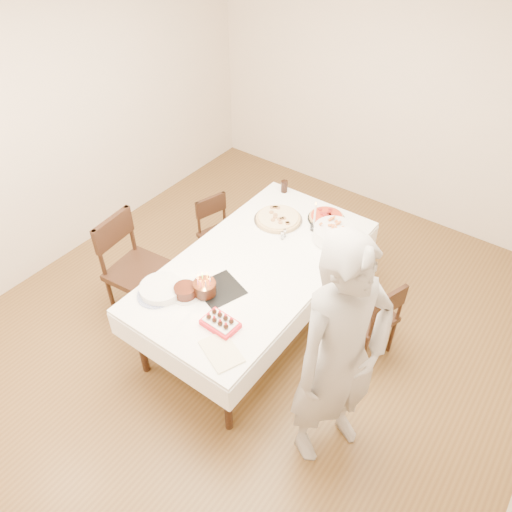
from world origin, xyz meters
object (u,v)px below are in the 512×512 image
Objects in this scene: dining_table at (256,295)px; pizza_pepperoni at (326,217)px; cola_glass at (284,186)px; strawberry_box at (220,323)px; person at (340,358)px; pizza_white at (278,218)px; taper_candle at (315,216)px; chair_left_savory at (222,237)px; chair_right_savory at (368,315)px; pasta_bowl at (334,234)px; chair_left_dessert at (140,272)px; layer_cake at (185,291)px; birthday_cake at (204,285)px.

pizza_pepperoni is (0.16, 0.84, 0.40)m from dining_table.
strawberry_box is (0.58, -1.68, -0.03)m from cola_glass.
strawberry_box is at bearing -74.16° from dining_table.
person is at bearing 7.17° from strawberry_box.
dining_table is 4.91× the size of pizza_white.
person is 1.54m from taper_candle.
dining_table is at bearing 85.95° from person.
chair_right_savory is at bearing -166.24° from chair_left_savory.
person is (1.80, -1.01, 0.56)m from chair_left_savory.
dining_table is 0.95m from pizza_pepperoni.
cola_glass reaches higher than pizza_white.
taper_candle reaches higher than chair_left_savory.
dining_table is at bearing -68.50° from cola_glass.
pasta_bowl is at bearing 54.84° from person.
chair_left_dessert is 3.42× the size of taper_candle.
pizza_pepperoni reaches higher than dining_table.
pasta_bowl reaches higher than pizza_pepperoni.
strawberry_box is (-0.88, -0.11, -0.16)m from person.
chair_left_dessert is 1.30m from pizza_white.
chair_left_dessert is 4.70× the size of layer_cake.
chair_left_dessert is at bearing -138.94° from pasta_bowl.
taper_candle is at bearing -94.05° from pizza_pepperoni.
pasta_bowl is 0.83m from cola_glass.
cola_glass is 0.46× the size of strawberry_box.
chair_left_savory is 2.31× the size of pizza_pepperoni.
layer_cake is (-1.10, -0.94, 0.39)m from chair_right_savory.
chair_left_savory reaches higher than dining_table.
strawberry_box reaches higher than pizza_pepperoni.
strawberry_box is (0.93, -1.12, 0.40)m from chair_left_savory.
layer_cake reaches higher than chair_left_savory.
cola_glass is 1.78m from strawberry_box.
taper_candle is at bearing 12.71° from pizza_white.
pasta_bowl reaches higher than strawberry_box.
chair_left_savory is (-1.62, 0.10, -0.02)m from chair_right_savory.
chair_left_dessert is 2.82× the size of pasta_bowl.
pizza_white is 1.22× the size of pasta_bowl.
dining_table is at bearing 78.85° from birthday_cake.
cola_glass is (-0.39, 0.99, 0.43)m from dining_table.
person is 7.33× the size of strawberry_box.
person is 5.27× the size of pasta_bowl.
layer_cake is at bearing 115.87° from person.
pasta_bowl is 2.06× the size of birthday_cake.
person reaches higher than chair_left_dessert.
birthday_cake reaches higher than dining_table.
chair_left_savory is 2.61× the size of taper_candle.
chair_right_savory is 2.25× the size of pasta_bowl.
chair_left_savory is at bearing -121.48° from cola_glass.
chair_left_dessert is 1.71m from pasta_bowl.
strawberry_box is (0.37, -1.26, 0.01)m from pizza_white.
layer_cake is at bearing -105.78° from taper_candle.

